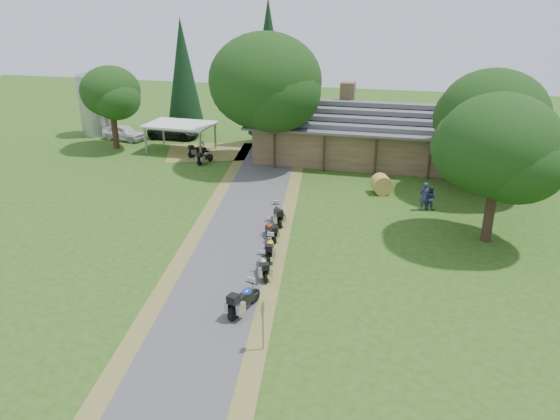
% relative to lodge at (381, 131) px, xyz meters
% --- Properties ---
extents(ground, '(120.00, 120.00, 0.00)m').
position_rel_lodge_xyz_m(ground, '(-6.00, -24.00, -2.45)').
color(ground, '#2D4814').
rests_on(ground, ground).
extents(driveway, '(51.95, 51.95, 0.00)m').
position_rel_lodge_xyz_m(driveway, '(-6.50, -20.00, -2.45)').
color(driveway, '#404042').
rests_on(driveway, ground).
extents(lodge, '(21.40, 9.40, 4.90)m').
position_rel_lodge_xyz_m(lodge, '(0.00, 0.00, 0.00)').
color(lodge, brown).
rests_on(lodge, ground).
extents(silo, '(3.12, 3.12, 6.28)m').
position_rel_lodge_xyz_m(silo, '(-27.88, 2.33, 0.69)').
color(silo, gray).
rests_on(silo, ground).
extents(carport, '(5.93, 4.10, 2.50)m').
position_rel_lodge_xyz_m(carport, '(-17.32, -1.55, -1.20)').
color(carport, silver).
rests_on(carport, ground).
extents(car_white_sedan, '(3.34, 5.84, 1.83)m').
position_rel_lodge_xyz_m(car_white_sedan, '(-24.23, 0.79, -1.54)').
color(car_white_sedan, silver).
rests_on(car_white_sedan, ground).
extents(car_dark_suv, '(2.45, 5.37, 2.03)m').
position_rel_lodge_xyz_m(car_dark_suv, '(-19.84, 2.44, -1.44)').
color(car_dark_suv, black).
rests_on(car_dark_suv, ground).
extents(motorcycle_row_a, '(1.25, 2.17, 1.41)m').
position_rel_lodge_xyz_m(motorcycle_row_a, '(-4.08, -25.44, -1.74)').
color(motorcycle_row_a, '#203F96').
rests_on(motorcycle_row_a, ground).
extents(motorcycle_row_b, '(1.20, 1.80, 1.18)m').
position_rel_lodge_xyz_m(motorcycle_row_b, '(-4.11, -22.07, -1.86)').
color(motorcycle_row_b, '#9DA0A5').
rests_on(motorcycle_row_b, ground).
extents(motorcycle_row_c, '(0.90, 1.93, 1.27)m').
position_rel_lodge_xyz_m(motorcycle_row_c, '(-4.30, -20.10, -1.82)').
color(motorcycle_row_c, gold).
rests_on(motorcycle_row_c, ground).
extents(motorcycle_row_d, '(1.33, 1.70, 1.13)m').
position_rel_lodge_xyz_m(motorcycle_row_d, '(-4.89, -17.68, -1.88)').
color(motorcycle_row_d, red).
rests_on(motorcycle_row_d, ground).
extents(motorcycle_row_e, '(1.33, 1.96, 1.28)m').
position_rel_lodge_xyz_m(motorcycle_row_e, '(-5.04, -15.39, -1.81)').
color(motorcycle_row_e, black).
rests_on(motorcycle_row_e, ground).
extents(motorcycle_carport_a, '(1.51, 1.81, 1.23)m').
position_rel_lodge_xyz_m(motorcycle_carport_a, '(-15.25, -2.75, -1.83)').
color(motorcycle_carport_a, '#D99F04').
rests_on(motorcycle_carport_a, ground).
extents(motorcycle_carport_b, '(1.07, 1.82, 1.18)m').
position_rel_lodge_xyz_m(motorcycle_carport_b, '(-13.93, -4.57, -1.86)').
color(motorcycle_carport_b, slate).
rests_on(motorcycle_carport_b, ground).
extents(person_a, '(0.77, 0.72, 2.21)m').
position_rel_lodge_xyz_m(person_a, '(3.65, -10.98, -1.35)').
color(person_a, navy).
rests_on(person_a, ground).
extents(person_b, '(0.64, 0.56, 1.87)m').
position_rel_lodge_xyz_m(person_b, '(4.04, -10.82, -1.52)').
color(person_b, navy).
rests_on(person_b, ground).
extents(hay_bale, '(1.65, 1.58, 1.34)m').
position_rel_lodge_xyz_m(hay_bale, '(0.76, -8.44, -1.78)').
color(hay_bale, olive).
rests_on(hay_bale, ground).
extents(sign_post, '(0.39, 0.07, 2.19)m').
position_rel_lodge_xyz_m(sign_post, '(-2.53, -27.93, -1.35)').
color(sign_post, gray).
rests_on(sign_post, ground).
extents(oak_lodge_left, '(8.91, 8.91, 10.89)m').
position_rel_lodge_xyz_m(oak_lodge_left, '(-8.96, -3.58, 2.99)').
color(oak_lodge_left, black).
rests_on(oak_lodge_left, ground).
extents(oak_lodge_right, '(7.40, 7.40, 8.87)m').
position_rel_lodge_xyz_m(oak_lodge_right, '(7.74, -6.60, 1.99)').
color(oak_lodge_right, black).
rests_on(oak_lodge_right, ground).
extents(oak_driveway, '(6.65, 6.65, 9.04)m').
position_rel_lodge_xyz_m(oak_driveway, '(7.15, -15.00, 2.07)').
color(oak_driveway, black).
rests_on(oak_driveway, ground).
extents(oak_silo, '(5.22, 5.22, 8.27)m').
position_rel_lodge_xyz_m(oak_silo, '(-23.49, -2.02, 1.68)').
color(oak_silo, black).
rests_on(oak_silo, ground).
extents(cedar_near, '(3.91, 3.91, 12.87)m').
position_rel_lodge_xyz_m(cedar_near, '(-10.38, 2.83, 3.99)').
color(cedar_near, black).
rests_on(cedar_near, ground).
extents(cedar_far, '(3.58, 3.58, 11.15)m').
position_rel_lodge_xyz_m(cedar_far, '(-19.14, 4.03, 3.12)').
color(cedar_far, black).
rests_on(cedar_far, ground).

